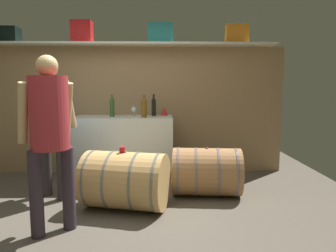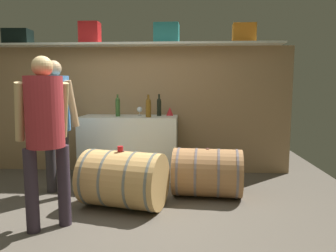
{
  "view_description": "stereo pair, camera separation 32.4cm",
  "coord_description": "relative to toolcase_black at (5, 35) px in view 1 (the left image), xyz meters",
  "views": [
    {
      "loc": [
        0.58,
        -2.99,
        1.38
      ],
      "look_at": [
        0.67,
        0.86,
        0.89
      ],
      "focal_mm": 34.16,
      "sensor_mm": 36.0,
      "label": 1
    },
    {
      "loc": [
        0.9,
        -2.99,
        1.38
      ],
      "look_at": [
        0.67,
        0.86,
        0.89
      ],
      "focal_mm": 34.16,
      "sensor_mm": 36.0,
      "label": 2
    }
  ],
  "objects": [
    {
      "name": "wine_bottle_amber",
      "position": [
        2.07,
        -0.37,
        -1.06
      ],
      "size": [
        0.08,
        0.08,
        0.33
      ],
      "color": "brown",
      "rests_on": "work_cabinet"
    },
    {
      "name": "ground_plane",
      "position": [
        1.73,
        -1.42,
        -2.14
      ],
      "size": [
        6.22,
        7.39,
        0.02
      ],
      "primitive_type": "cube",
      "color": "#585045"
    },
    {
      "name": "winemaker_pouring",
      "position": [
        1.3,
        -2.03,
        -1.12
      ],
      "size": [
        0.52,
        0.49,
        1.65
      ],
      "rotation": [
        0.0,
        0.0,
        0.62
      ],
      "color": "#342834",
      "rests_on": "ground"
    },
    {
      "name": "wine_bottle_green",
      "position": [
        1.6,
        -0.23,
        -1.06
      ],
      "size": [
        0.07,
        0.07,
        0.32
      ],
      "color": "#345828",
      "rests_on": "work_cabinet"
    },
    {
      "name": "work_cabinet",
      "position": [
        1.76,
        -0.21,
        -1.67
      ],
      "size": [
        1.44,
        0.6,
        0.93
      ],
      "primitive_type": "cube",
      "color": "white",
      "rests_on": "ground"
    },
    {
      "name": "toolcase_black",
      "position": [
        0.0,
        0.0,
        0.0
      ],
      "size": [
        0.41,
        0.3,
        0.23
      ],
      "primitive_type": "cube",
      "rotation": [
        0.0,
        0.0,
        0.06
      ],
      "color": "black",
      "rests_on": "high_shelf_board"
    },
    {
      "name": "toolcase_red",
      "position": [
        1.14,
        0.0,
        0.05
      ],
      "size": [
        0.3,
        0.23,
        0.32
      ],
      "primitive_type": "cube",
      "rotation": [
        0.0,
        0.0,
        0.01
      ],
      "color": "red",
      "rests_on": "high_shelf_board"
    },
    {
      "name": "high_shelf_board",
      "position": [
        1.73,
        0.0,
        -0.13
      ],
      "size": [
        4.62,
        0.4,
        0.03
      ],
      "primitive_type": "cube",
      "color": "silver",
      "rests_on": "back_wall_panel"
    },
    {
      "name": "toolcase_teal",
      "position": [
        2.31,
        0.0,
        0.03
      ],
      "size": [
        0.38,
        0.31,
        0.29
      ],
      "primitive_type": "cube",
      "rotation": [
        0.0,
        0.0,
        -0.05
      ],
      "color": "#227876",
      "rests_on": "high_shelf_board"
    },
    {
      "name": "wine_glass",
      "position": [
        1.91,
        -0.12,
        -1.11
      ],
      "size": [
        0.08,
        0.08,
        0.14
      ],
      "color": "white",
      "rests_on": "work_cabinet"
    },
    {
      "name": "toolcase_orange",
      "position": [
        3.47,
        0.0,
        0.02
      ],
      "size": [
        0.34,
        0.22,
        0.28
      ],
      "primitive_type": "cube",
      "rotation": [
        0.0,
        0.0,
        -0.04
      ],
      "color": "orange",
      "rests_on": "high_shelf_board"
    },
    {
      "name": "back_wall_panel",
      "position": [
        1.73,
        0.15,
        -1.14
      ],
      "size": [
        5.02,
        0.1,
        1.99
      ],
      "primitive_type": "cube",
      "color": "#9C7B54",
      "rests_on": "ground"
    },
    {
      "name": "wine_barrel_far",
      "position": [
        2.89,
        -1.02,
        -1.83
      ],
      "size": [
        0.9,
        0.67,
        0.61
      ],
      "rotation": [
        0.0,
        0.0,
        -0.09
      ],
      "color": "#AD7849",
      "rests_on": "ground"
    },
    {
      "name": "wine_barrel_near",
      "position": [
        1.91,
        -1.44,
        -1.81
      ],
      "size": [
        1.04,
        0.84,
        0.65
      ],
      "rotation": [
        0.0,
        0.0,
        -0.24
      ],
      "color": "tan",
      "rests_on": "ground"
    },
    {
      "name": "wine_bottle_dark",
      "position": [
        2.21,
        -0.13,
        -1.06
      ],
      "size": [
        0.07,
        0.07,
        0.33
      ],
      "color": "black",
      "rests_on": "work_cabinet"
    },
    {
      "name": "red_funnel",
      "position": [
        2.37,
        -0.07,
        -1.14
      ],
      "size": [
        0.11,
        0.11,
        0.13
      ],
      "primitive_type": "cone",
      "color": "red",
      "rests_on": "work_cabinet"
    },
    {
      "name": "visitor_tasting",
      "position": [
        1.0,
        -1.06,
        -1.1
      ],
      "size": [
        0.53,
        0.51,
        1.69
      ],
      "rotation": [
        0.0,
        0.0,
        -0.6
      ],
      "color": "#322E30",
      "rests_on": "ground"
    },
    {
      "name": "tasting_cup",
      "position": [
        1.88,
        -1.44,
        -1.45
      ],
      "size": [
        0.06,
        0.06,
        0.06
      ],
      "primitive_type": "cylinder",
      "color": "red",
      "rests_on": "wine_barrel_near"
    }
  ]
}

